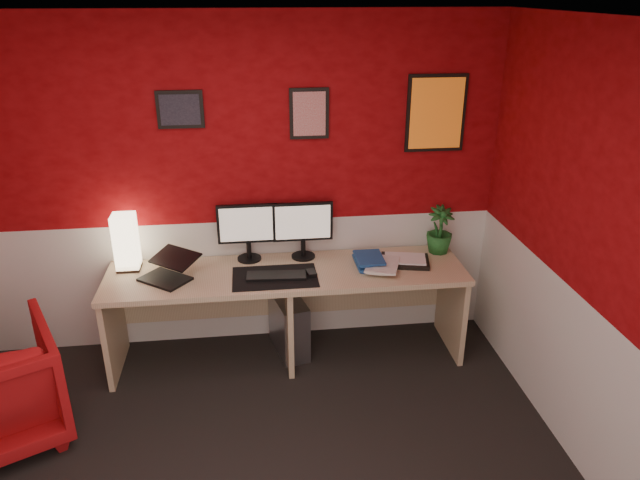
{
  "coord_description": "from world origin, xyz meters",
  "views": [
    {
      "loc": [
        0.15,
        -2.42,
        2.63
      ],
      "look_at": [
        0.6,
        1.21,
        1.05
      ],
      "focal_mm": 33.03,
      "sensor_mm": 36.0,
      "label": 1
    }
  ],
  "objects_px": {
    "laptop": "(164,266)",
    "monitor_left": "(248,224)",
    "potted_plant": "(440,230)",
    "zen_tray": "(405,261)",
    "desk": "(288,315)",
    "pc_tower": "(289,325)",
    "monitor_right": "(303,222)",
    "shoji_lamp": "(126,244)"
  },
  "relations": [
    {
      "from": "monitor_left",
      "to": "pc_tower",
      "type": "height_order",
      "value": "monitor_left"
    },
    {
      "from": "zen_tray",
      "to": "pc_tower",
      "type": "height_order",
      "value": "zen_tray"
    },
    {
      "from": "shoji_lamp",
      "to": "potted_plant",
      "type": "relative_size",
      "value": 1.09
    },
    {
      "from": "desk",
      "to": "monitor_right",
      "type": "height_order",
      "value": "monitor_right"
    },
    {
      "from": "laptop",
      "to": "monitor_right",
      "type": "distance_m",
      "value": 1.05
    },
    {
      "from": "laptop",
      "to": "potted_plant",
      "type": "height_order",
      "value": "potted_plant"
    },
    {
      "from": "shoji_lamp",
      "to": "zen_tray",
      "type": "bearing_deg",
      "value": -4.29
    },
    {
      "from": "laptop",
      "to": "potted_plant",
      "type": "bearing_deg",
      "value": 45.01
    },
    {
      "from": "desk",
      "to": "laptop",
      "type": "distance_m",
      "value": 0.98
    },
    {
      "from": "potted_plant",
      "to": "shoji_lamp",
      "type": "bearing_deg",
      "value": -179.68
    },
    {
      "from": "monitor_left",
      "to": "zen_tray",
      "type": "height_order",
      "value": "monitor_left"
    },
    {
      "from": "laptop",
      "to": "monitor_left",
      "type": "xyz_separation_m",
      "value": [
        0.59,
        0.28,
        0.18
      ]
    },
    {
      "from": "shoji_lamp",
      "to": "potted_plant",
      "type": "bearing_deg",
      "value": 0.32
    },
    {
      "from": "desk",
      "to": "pc_tower",
      "type": "distance_m",
      "value": 0.16
    },
    {
      "from": "laptop",
      "to": "zen_tray",
      "type": "height_order",
      "value": "laptop"
    },
    {
      "from": "shoji_lamp",
      "to": "monitor_right",
      "type": "relative_size",
      "value": 0.69
    },
    {
      "from": "potted_plant",
      "to": "pc_tower",
      "type": "relative_size",
      "value": 0.81
    },
    {
      "from": "laptop",
      "to": "pc_tower",
      "type": "relative_size",
      "value": 0.73
    },
    {
      "from": "desk",
      "to": "shoji_lamp",
      "type": "height_order",
      "value": "shoji_lamp"
    },
    {
      "from": "monitor_left",
      "to": "monitor_right",
      "type": "bearing_deg",
      "value": -1.25
    },
    {
      "from": "zen_tray",
      "to": "laptop",
      "type": "bearing_deg",
      "value": -177.66
    },
    {
      "from": "monitor_left",
      "to": "monitor_right",
      "type": "relative_size",
      "value": 1.0
    },
    {
      "from": "shoji_lamp",
      "to": "laptop",
      "type": "height_order",
      "value": "shoji_lamp"
    },
    {
      "from": "laptop",
      "to": "monitor_right",
      "type": "bearing_deg",
      "value": 53.37
    },
    {
      "from": "potted_plant",
      "to": "desk",
      "type": "bearing_deg",
      "value": -170.68
    },
    {
      "from": "laptop",
      "to": "zen_tray",
      "type": "relative_size",
      "value": 0.94
    },
    {
      "from": "desk",
      "to": "shoji_lamp",
      "type": "distance_m",
      "value": 1.29
    },
    {
      "from": "shoji_lamp",
      "to": "pc_tower",
      "type": "relative_size",
      "value": 0.89
    },
    {
      "from": "desk",
      "to": "potted_plant",
      "type": "bearing_deg",
      "value": 9.32
    },
    {
      "from": "monitor_left",
      "to": "pc_tower",
      "type": "distance_m",
      "value": 0.86
    },
    {
      "from": "potted_plant",
      "to": "zen_tray",
      "type": "bearing_deg",
      "value": -151.6
    },
    {
      "from": "monitor_left",
      "to": "potted_plant",
      "type": "relative_size",
      "value": 1.58
    },
    {
      "from": "desk",
      "to": "monitor_left",
      "type": "bearing_deg",
      "value": 138.67
    },
    {
      "from": "laptop",
      "to": "monitor_left",
      "type": "height_order",
      "value": "monitor_left"
    },
    {
      "from": "shoji_lamp",
      "to": "monitor_left",
      "type": "relative_size",
      "value": 0.69
    },
    {
      "from": "shoji_lamp",
      "to": "desk",
      "type": "bearing_deg",
      "value": -9.08
    },
    {
      "from": "monitor_left",
      "to": "pc_tower",
      "type": "bearing_deg",
      "value": -28.47
    },
    {
      "from": "monitor_left",
      "to": "zen_tray",
      "type": "distance_m",
      "value": 1.2
    },
    {
      "from": "shoji_lamp",
      "to": "zen_tray",
      "type": "relative_size",
      "value": 1.14
    },
    {
      "from": "desk",
      "to": "monitor_right",
      "type": "distance_m",
      "value": 0.71
    },
    {
      "from": "desk",
      "to": "monitor_left",
      "type": "xyz_separation_m",
      "value": [
        -0.27,
        0.23,
        0.66
      ]
    },
    {
      "from": "desk",
      "to": "shoji_lamp",
      "type": "bearing_deg",
      "value": 170.92
    }
  ]
}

